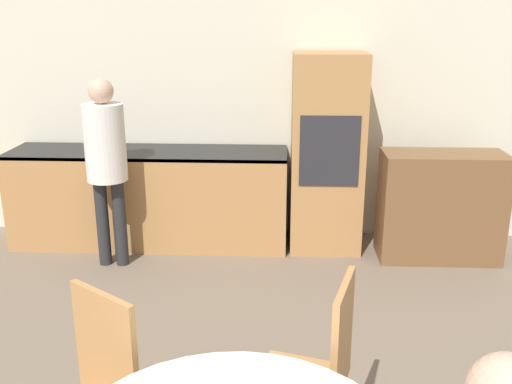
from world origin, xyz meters
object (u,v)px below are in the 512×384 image
object	(u,v)px
oven_unit	(327,153)
chair_far_right	(321,369)
person_standing	(106,153)
sideboard	(440,206)

from	to	relation	value
oven_unit	chair_far_right	xyz separation A→B (m)	(-0.21, -2.76, -0.33)
chair_far_right	person_standing	size ratio (longest dim) A/B	0.62
sideboard	chair_far_right	bearing A→B (deg)	-115.17
oven_unit	chair_far_right	distance (m)	2.79
sideboard	chair_far_right	xyz separation A→B (m)	(-1.19, -2.53, 0.07)
oven_unit	sideboard	bearing A→B (deg)	-13.44
oven_unit	sideboard	world-z (taller)	oven_unit
oven_unit	chair_far_right	bearing A→B (deg)	-94.38
oven_unit	chair_far_right	world-z (taller)	oven_unit
oven_unit	sideboard	xyz separation A→B (m)	(0.98, -0.23, -0.40)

